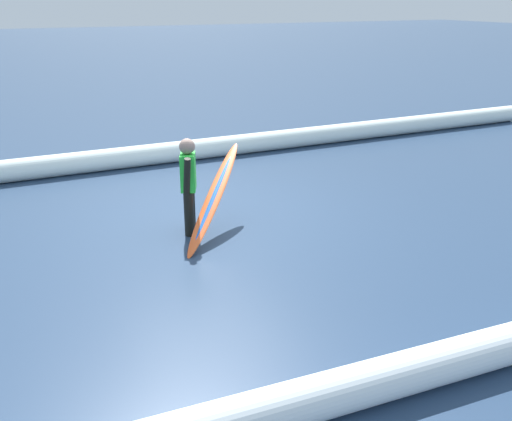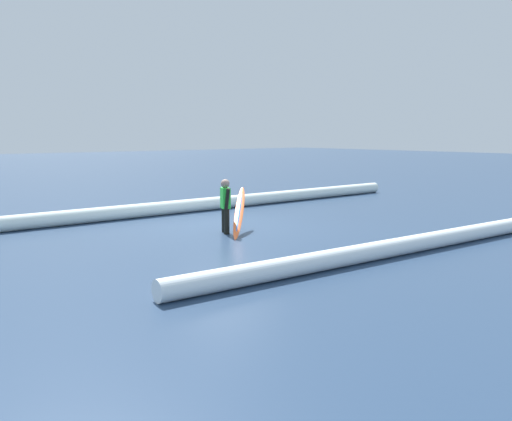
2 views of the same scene
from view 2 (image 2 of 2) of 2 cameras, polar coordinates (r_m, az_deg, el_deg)
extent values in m
plane|color=navy|center=(14.23, -3.14, -1.78)|extent=(120.55, 120.55, 0.00)
cylinder|color=black|center=(13.43, -3.44, -1.01)|extent=(0.14, 0.14, 0.63)
cylinder|color=black|center=(13.16, -3.18, -1.20)|extent=(0.14, 0.14, 0.63)
cube|color=#2DD83F|center=(13.21, -3.33, 1.35)|extent=(0.32, 0.39, 0.52)
sphere|color=gray|center=(13.18, -3.35, 2.92)|extent=(0.22, 0.22, 0.22)
cylinder|color=black|center=(13.42, -3.53, 1.46)|extent=(0.09, 0.21, 0.53)
cylinder|color=black|center=(13.01, -3.13, 1.24)|extent=(0.09, 0.19, 0.53)
ellipsoid|color=#E55926|center=(13.34, -1.83, -0.14)|extent=(1.52, 1.62, 1.09)
ellipsoid|color=blue|center=(13.34, -1.83, -0.12)|extent=(1.14, 1.23, 0.88)
cylinder|color=white|center=(17.54, -4.48, 0.80)|extent=(16.61, 0.48, 0.42)
cylinder|color=white|center=(12.54, 19.88, -2.78)|extent=(14.05, 1.20, 0.37)
camera|label=1|loc=(6.15, 18.49, 14.37)|focal=40.57mm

